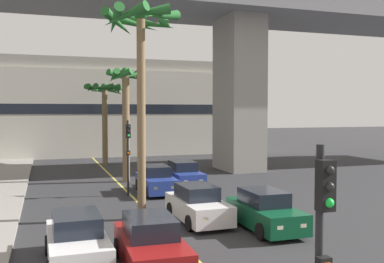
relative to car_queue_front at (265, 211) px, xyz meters
name	(u,v)px	position (x,y,z in m)	size (l,w,h in m)	color
lane_stripe_center	(134,198)	(-3.74, 7.93, -0.72)	(0.14, 56.00, 0.01)	#DBCC4C
pier_building_backdrop	(88,108)	(-3.74, 33.43, 4.28)	(34.47, 8.04, 10.13)	beige
car_queue_front	(265,211)	(0.00, 0.00, 0.00)	(1.87, 4.12, 1.56)	#0C4728
car_queue_second	(183,175)	(-0.05, 10.72, 0.00)	(1.88, 4.12, 1.56)	navy
car_queue_third	(156,180)	(-2.21, 9.05, 0.00)	(1.89, 4.13, 1.56)	navy
car_queue_fourth	(198,205)	(-2.13, 1.99, 0.00)	(1.91, 4.14, 1.56)	white
car_queue_fifth	(151,245)	(-5.29, -2.83, 0.00)	(1.94, 4.15, 1.56)	maroon
car_queue_sixth	(77,241)	(-7.35, -1.77, 0.00)	(1.88, 4.12, 1.56)	white
traffic_light_median_near	(322,243)	(-4.30, -9.93, 1.99)	(0.24, 0.37, 4.20)	black
traffic_light_median_far	(128,147)	(-3.88, 8.67, 1.99)	(0.24, 0.37, 4.20)	black
palm_tree_near_median	(126,99)	(-3.14, 13.55, 4.80)	(2.58, 2.66, 7.58)	brown
palm_tree_mid_median	(140,44)	(-4.33, 3.15, 6.84)	(3.45, 3.48, 9.16)	brown
palm_tree_far_median	(104,99)	(-3.28, 23.51, 5.04)	(3.60, 3.61, 7.15)	brown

